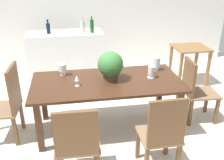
{
  "coord_description": "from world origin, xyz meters",
  "views": [
    {
      "loc": [
        -0.46,
        -3.13,
        2.21
      ],
      "look_at": [
        0.09,
        0.15,
        0.68
      ],
      "focal_mm": 41.63,
      "sensor_mm": 36.0,
      "label": 1
    }
  ],
  "objects": [
    {
      "name": "wine_bottle_clear",
      "position": [
        -0.03,
        1.71,
        1.1
      ],
      "size": [
        0.07,
        0.07,
        0.31
      ],
      "color": "#194C1E",
      "rests_on": "kitchen_counter"
    },
    {
      "name": "back_wall",
      "position": [
        0.0,
        2.6,
        1.3
      ],
      "size": [
        6.4,
        0.1,
        2.6
      ],
      "primitive_type": "cube",
      "color": "white",
      "rests_on": "ground"
    },
    {
      "name": "chair_head_end",
      "position": [
        -1.29,
        0.0,
        0.56
      ],
      "size": [
        0.48,
        0.49,
        1.03
      ],
      "rotation": [
        0.0,
        0.0,
        -1.64
      ],
      "color": "brown",
      "rests_on": "ground"
    },
    {
      "name": "crystal_vase_left",
      "position": [
        -0.58,
        0.3,
        0.85
      ],
      "size": [
        0.11,
        0.11,
        0.17
      ],
      "color": "silver",
      "rests_on": "dining_table"
    },
    {
      "name": "wine_bottle_amber",
      "position": [
        -0.19,
        1.78,
        1.09
      ],
      "size": [
        0.08,
        0.08,
        0.28
      ],
      "color": "#B2BFB7",
      "rests_on": "kitchen_counter"
    },
    {
      "name": "chair_near_right",
      "position": [
        0.45,
        -0.96,
        0.54
      ],
      "size": [
        0.45,
        0.43,
        0.99
      ],
      "rotation": [
        0.0,
        0.0,
        3.16
      ],
      "color": "brown",
      "rests_on": "ground"
    },
    {
      "name": "side_table",
      "position": [
        1.81,
        1.29,
        0.56
      ],
      "size": [
        0.63,
        0.58,
        0.73
      ],
      "color": "brown",
      "rests_on": "ground"
    },
    {
      "name": "crystal_vase_right",
      "position": [
        0.77,
        0.27,
        0.86
      ],
      "size": [
        0.12,
        0.12,
        0.2
      ],
      "color": "silver",
      "rests_on": "dining_table"
    },
    {
      "name": "ground_plane",
      "position": [
        0.0,
        0.0,
        0.0
      ],
      "size": [
        7.04,
        7.04,
        0.0
      ],
      "primitive_type": "plane",
      "color": "silver"
    },
    {
      "name": "wine_glass",
      "position": [
        -0.4,
        -0.08,
        0.85
      ],
      "size": [
        0.06,
        0.06,
        0.15
      ],
      "color": "silver",
      "rests_on": "dining_table"
    },
    {
      "name": "chair_near_left",
      "position": [
        -0.46,
        -0.96,
        0.53
      ],
      "size": [
        0.49,
        0.43,
        0.95
      ],
      "rotation": [
        0.0,
        0.0,
        3.11
      ],
      "color": "brown",
      "rests_on": "ground"
    },
    {
      "name": "dining_table",
      "position": [
        0.0,
        0.01,
        0.65
      ],
      "size": [
        2.01,
        0.95,
        0.74
      ],
      "color": "#422616",
      "rests_on": "ground"
    },
    {
      "name": "flower_centerpiece",
      "position": [
        0.05,
        0.04,
        0.95
      ],
      "size": [
        0.35,
        0.34,
        0.4
      ],
      "color": "#4C3828",
      "rests_on": "dining_table"
    },
    {
      "name": "wine_bottle_dark",
      "position": [
        -0.83,
        1.77,
        1.08
      ],
      "size": [
        0.07,
        0.07,
        0.26
      ],
      "color": "#0F1E38",
      "rests_on": "kitchen_counter"
    },
    {
      "name": "chair_foot_end",
      "position": [
        1.3,
        0.02,
        0.52
      ],
      "size": [
        0.49,
        0.44,
        0.96
      ],
      "rotation": [
        0.0,
        0.0,
        1.51
      ],
      "color": "brown",
      "rests_on": "ground"
    },
    {
      "name": "kitchen_counter",
      "position": [
        -0.54,
        1.8,
        0.49
      ],
      "size": [
        1.43,
        0.54,
        0.98
      ],
      "primitive_type": "cube",
      "color": "white",
      "rests_on": "ground"
    },
    {
      "name": "crystal_vase_center_near",
      "position": [
        0.61,
        0.01,
        0.84
      ],
      "size": [
        0.1,
        0.1,
        0.17
      ],
      "color": "silver",
      "rests_on": "dining_table"
    }
  ]
}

